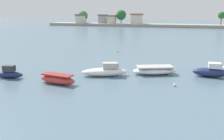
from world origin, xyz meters
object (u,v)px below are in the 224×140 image
mooring_buoy_3 (117,51)px  moored_boat_2 (9,73)px  moored_boat_4 (105,71)px  mooring_buoy_0 (175,85)px  moored_boat_3 (58,79)px  moored_boat_5 (155,70)px  moored_boat_6 (211,71)px

mooring_buoy_3 → moored_boat_2: bearing=-110.9°
moored_boat_4 → mooring_buoy_0: (8.06, -1.87, -0.44)m
moored_boat_4 → mooring_buoy_3: (-2.69, 16.54, -0.46)m
moored_boat_2 → moored_boat_3: moored_boat_2 is taller
moored_boat_3 → moored_boat_5: (9.59, 6.75, -0.03)m
moored_boat_4 → moored_boat_6: 12.47m
moored_boat_6 → moored_boat_2: bearing=-163.7°
moored_boat_2 → mooring_buoy_3: bearing=59.6°
moored_boat_3 → moored_boat_5: 11.73m
moored_boat_5 → mooring_buoy_0: (2.47, -4.31, -0.33)m
moored_boat_5 → mooring_buoy_3: size_ratio=22.72×
moored_boat_2 → mooring_buoy_0: moored_boat_2 is taller
mooring_buoy_0 → mooring_buoy_3: (-10.75, 18.41, -0.02)m
moored_boat_2 → moored_boat_6: 23.57m
mooring_buoy_0 → moored_boat_5: bearing=119.8°
moored_boat_2 → mooring_buoy_3: (7.77, 20.35, -0.42)m
moored_boat_2 → mooring_buoy_0: (18.52, 1.94, -0.40)m
moored_boat_4 → mooring_buoy_0: bearing=-32.9°
moored_boat_2 → moored_boat_6: (22.56, 6.82, 0.09)m
moored_boat_5 → moored_boat_6: moored_boat_6 is taller
moored_boat_6 → mooring_buoy_3: moored_boat_6 is taller
mooring_buoy_0 → mooring_buoy_3: size_ratio=1.16×
moored_boat_6 → mooring_buoy_3: size_ratio=15.70×
moored_boat_3 → mooring_buoy_3: bearing=94.6°
moored_boat_2 → moored_boat_5: size_ratio=0.59×
moored_boat_3 → moored_boat_5: moored_boat_3 is taller
moored_boat_3 → moored_boat_6: moored_boat_6 is taller
moored_boat_2 → moored_boat_5: moored_boat_2 is taller
moored_boat_2 → moored_boat_3: (6.46, -0.50, -0.04)m
moored_boat_3 → mooring_buoy_3: (1.31, 20.84, -0.38)m
moored_boat_5 → mooring_buoy_0: bearing=-80.5°
moored_boat_4 → moored_boat_6: moored_boat_6 is taller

